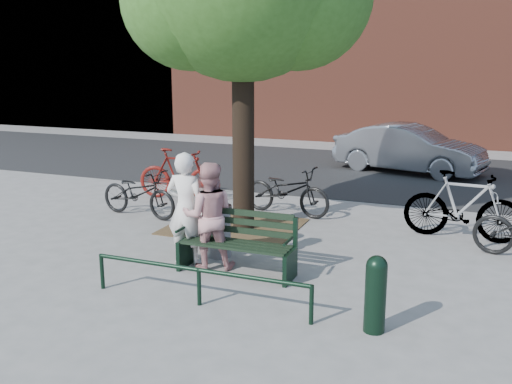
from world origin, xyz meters
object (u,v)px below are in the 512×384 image
at_px(park_bench, 238,241).
at_px(person_right, 209,216).
at_px(bicycle_c, 287,190).
at_px(litter_bin, 219,231).
at_px(parked_car, 409,149).
at_px(person_left, 186,208).
at_px(bollard, 376,291).

relative_size(park_bench, person_right, 1.07).
bearing_deg(bicycle_c, litter_bin, -174.55).
distance_m(park_bench, parked_car, 8.93).
height_order(person_left, bicycle_c, person_left).
xyz_separation_m(park_bench, person_left, (-0.90, 0.07, 0.40)).
height_order(litter_bin, parked_car, parked_car).
xyz_separation_m(person_left, bollard, (3.13, -1.26, -0.38)).
bearing_deg(litter_bin, bollard, -31.42).
bearing_deg(bicycle_c, bollard, -140.81).
distance_m(bollard, parked_car, 10.04).
height_order(person_left, litter_bin, person_left).
distance_m(person_left, parked_car, 9.05).
relative_size(litter_bin, parked_car, 0.21).
bearing_deg(bollard, parked_car, 94.77).
bearing_deg(person_right, bollard, 133.10).
bearing_deg(bollard, park_bench, 152.08).
relative_size(person_left, parked_car, 0.43).
bearing_deg(park_bench, bicycle_c, 96.14).
distance_m(park_bench, bollard, 2.53).
height_order(park_bench, bicycle_c, bicycle_c).
bearing_deg(park_bench, litter_bin, 136.89).
height_order(park_bench, litter_bin, park_bench).
bearing_deg(parked_car, person_left, 179.89).
bearing_deg(person_left, bicycle_c, -101.05).
bearing_deg(parked_car, litter_bin, -178.65).
xyz_separation_m(bollard, litter_bin, (-2.79, 1.71, -0.07)).
xyz_separation_m(person_left, person_right, (0.41, -0.06, -0.06)).
bearing_deg(person_right, parked_car, -125.27).
height_order(park_bench, person_left, person_left).
relative_size(litter_bin, bicycle_c, 0.44).
height_order(litter_bin, bicycle_c, bicycle_c).
bearing_deg(person_left, parked_car, -106.44).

